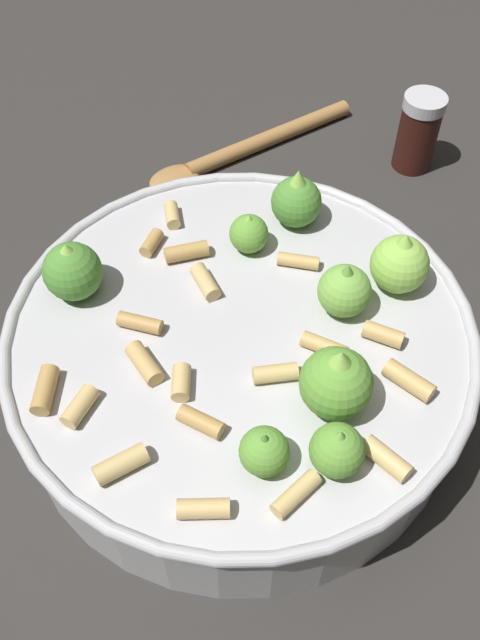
% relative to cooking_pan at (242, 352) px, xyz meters
% --- Properties ---
extents(ground_plane, '(2.40, 2.40, 0.00)m').
position_rel_cooking_pan_xyz_m(ground_plane, '(-0.00, 0.00, -0.04)').
color(ground_plane, '#2D2B28').
extents(cooking_pan, '(0.33, 0.33, 0.12)m').
position_rel_cooking_pan_xyz_m(cooking_pan, '(0.00, 0.00, 0.00)').
color(cooking_pan, '#B7B7BC').
rests_on(cooking_pan, ground).
extents(pepper_shaker, '(0.04, 0.04, 0.08)m').
position_rel_cooking_pan_xyz_m(pepper_shaker, '(0.30, 0.09, -0.00)').
color(pepper_shaker, '#33140F').
rests_on(pepper_shaker, ground).
extents(wooden_spoon, '(0.24, 0.06, 0.02)m').
position_rel_cooking_pan_xyz_m(wooden_spoon, '(0.18, 0.21, -0.03)').
color(wooden_spoon, '#9E703D').
rests_on(wooden_spoon, ground).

